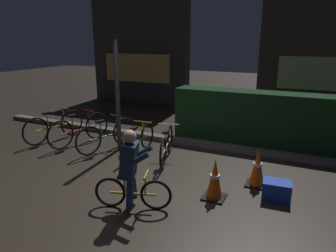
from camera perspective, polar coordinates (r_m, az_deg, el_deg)
ground_plane at (r=5.71m, az=-4.43°, el=-9.99°), size 40.00×40.00×0.00m
sidewalk_curb at (r=7.54m, az=3.76°, el=-2.98°), size 12.00×0.24×0.12m
hedge_row at (r=7.83m, az=18.67°, el=1.30°), size 4.80×0.70×1.27m
storefront_left at (r=12.68m, az=-5.32°, el=14.15°), size 4.14×0.54×4.30m
storefront_right at (r=11.69m, az=28.40°, el=11.60°), size 4.68×0.54×4.03m
street_post at (r=6.97m, az=-9.44°, el=6.03°), size 0.10×0.10×2.65m
parked_bike_leftmost at (r=8.29m, az=-20.41°, el=-0.05°), size 0.48×1.71×0.80m
parked_bike_left_mid at (r=7.79m, az=-16.19°, el=-0.62°), size 0.53×1.71×0.80m
parked_bike_center_left at (r=7.22m, az=-11.26°, el=-1.69°), size 0.59×1.61×0.77m
parked_bike_center_right at (r=6.83m, az=-5.64°, el=-2.71°), size 0.46×1.53×0.71m
parked_bike_right_mid at (r=6.48m, az=-0.25°, el=-3.57°), size 0.54×1.54×0.73m
traffic_cone_near at (r=5.02m, az=8.72°, el=-9.83°), size 0.36×0.36×0.67m
traffic_cone_far at (r=5.59m, az=16.36°, el=-7.43°), size 0.36×0.36×0.69m
blue_crate at (r=5.31m, az=19.63°, el=-11.20°), size 0.46×0.35×0.30m
cyclist at (r=4.61m, az=-6.97°, el=-8.01°), size 1.14×0.50×1.25m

